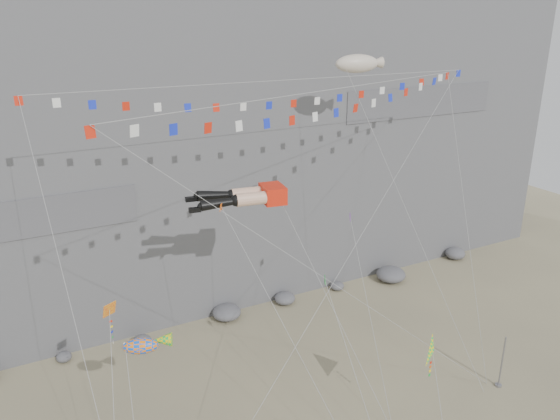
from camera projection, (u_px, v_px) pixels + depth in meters
name	position (u px, v px, depth m)	size (l,w,h in m)	color
cliff	(160.00, 27.00, 53.87)	(80.00, 28.00, 50.00)	slate
talus_boulders	(227.00, 313.00, 49.50)	(60.00, 3.00, 1.20)	slate
anchor_pole_right	(502.00, 362.00, 39.90)	(0.12, 0.12, 4.21)	gray
legs_kite	(247.00, 197.00, 36.21)	(7.92, 17.27, 21.40)	red
flag_banner_upper	(281.00, 81.00, 38.03)	(33.64, 15.70, 30.85)	red
flag_banner_lower	(327.00, 91.00, 32.81)	(29.26, 10.36, 25.18)	red
harlequin_kite	(109.00, 311.00, 28.58)	(2.86, 7.69, 13.43)	red
fish_windsock	(141.00, 346.00, 29.94)	(3.80, 8.47, 11.67)	orange
delta_kite	(432.00, 351.00, 33.26)	(3.17, 5.71, 8.78)	yellow
blimp_windsock	(357.00, 64.00, 42.46)	(5.23, 14.77, 26.45)	beige
small_kite_a	(224.00, 213.00, 34.79)	(4.16, 14.40, 20.23)	#E75913
small_kite_b	(351.00, 221.00, 38.84)	(3.94, 11.74, 16.96)	#6C1A9D
small_kite_c	(326.00, 285.00, 32.80)	(1.00, 9.79, 14.28)	green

